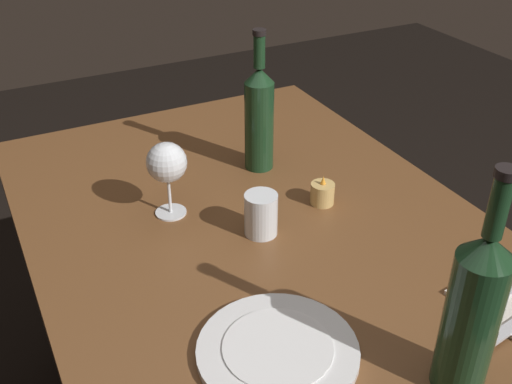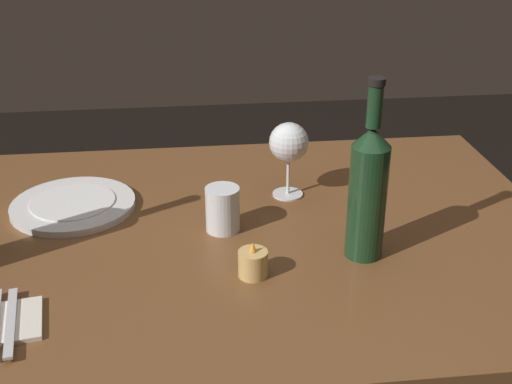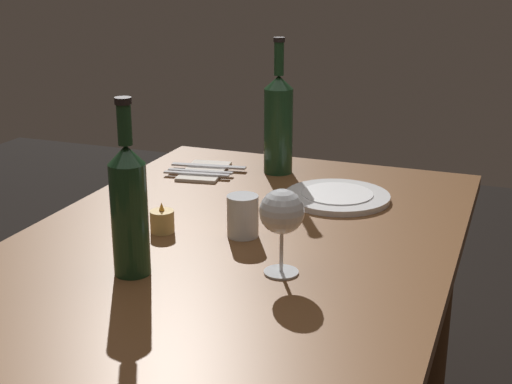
{
  "view_description": "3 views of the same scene",
  "coord_description": "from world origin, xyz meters",
  "px_view_note": "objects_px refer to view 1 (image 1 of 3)",
  "views": [
    {
      "loc": [
        0.92,
        -0.48,
        1.46
      ],
      "look_at": [
        -0.06,
        0.02,
        0.79
      ],
      "focal_mm": 43.07,
      "sensor_mm": 36.0,
      "label": 1
    },
    {
      "loc": [
        0.08,
        1.13,
        1.38
      ],
      "look_at": [
        -0.05,
        -0.02,
        0.81
      ],
      "focal_mm": 46.68,
      "sensor_mm": 36.0,
      "label": 2
    },
    {
      "loc": [
        -1.31,
        -0.54,
        1.31
      ],
      "look_at": [
        0.01,
        -0.04,
        0.84
      ],
      "focal_mm": 50.66,
      "sensor_mm": 36.0,
      "label": 3
    }
  ],
  "objects_px": {
    "votive_candle": "(322,194)",
    "fork_outer": "(489,289)",
    "wine_bottle": "(259,116)",
    "folded_napkin": "(510,310)",
    "fork_inner": "(500,298)",
    "wine_glass_left": "(167,164)",
    "dinner_plate": "(278,350)",
    "water_tumbler": "(261,216)",
    "wine_bottle_second": "(473,311)"
  },
  "relations": [
    {
      "from": "votive_candle",
      "to": "fork_outer",
      "type": "relative_size",
      "value": 0.37
    },
    {
      "from": "wine_bottle",
      "to": "votive_candle",
      "type": "distance_m",
      "value": 0.24
    },
    {
      "from": "folded_napkin",
      "to": "fork_inner",
      "type": "height_order",
      "value": "fork_inner"
    },
    {
      "from": "wine_glass_left",
      "to": "dinner_plate",
      "type": "xyz_separation_m",
      "value": [
        0.45,
        0.01,
        -0.11
      ]
    },
    {
      "from": "wine_glass_left",
      "to": "votive_candle",
      "type": "height_order",
      "value": "wine_glass_left"
    },
    {
      "from": "wine_bottle",
      "to": "dinner_plate",
      "type": "xyz_separation_m",
      "value": [
        0.55,
        -0.25,
        -0.12
      ]
    },
    {
      "from": "wine_bottle",
      "to": "votive_candle",
      "type": "relative_size",
      "value": 4.97
    },
    {
      "from": "water_tumbler",
      "to": "votive_candle",
      "type": "distance_m",
      "value": 0.18
    },
    {
      "from": "dinner_plate",
      "to": "fork_inner",
      "type": "relative_size",
      "value": 1.42
    },
    {
      "from": "wine_bottle",
      "to": "water_tumbler",
      "type": "height_order",
      "value": "wine_bottle"
    },
    {
      "from": "fork_inner",
      "to": "fork_outer",
      "type": "height_order",
      "value": "same"
    },
    {
      "from": "wine_bottle_second",
      "to": "dinner_plate",
      "type": "xyz_separation_m",
      "value": [
        -0.17,
        -0.21,
        -0.13
      ]
    },
    {
      "from": "wine_bottle",
      "to": "dinner_plate",
      "type": "distance_m",
      "value": 0.62
    },
    {
      "from": "water_tumbler",
      "to": "votive_candle",
      "type": "xyz_separation_m",
      "value": [
        -0.04,
        0.17,
        -0.02
      ]
    },
    {
      "from": "votive_candle",
      "to": "folded_napkin",
      "type": "relative_size",
      "value": 0.33
    },
    {
      "from": "folded_napkin",
      "to": "votive_candle",
      "type": "bearing_deg",
      "value": -166.86
    },
    {
      "from": "wine_glass_left",
      "to": "votive_candle",
      "type": "xyz_separation_m",
      "value": [
        0.11,
        0.31,
        -0.1
      ]
    },
    {
      "from": "wine_bottle_second",
      "to": "fork_inner",
      "type": "relative_size",
      "value": 2.03
    },
    {
      "from": "water_tumbler",
      "to": "folded_napkin",
      "type": "height_order",
      "value": "water_tumbler"
    },
    {
      "from": "wine_bottle_second",
      "to": "wine_glass_left",
      "type": "bearing_deg",
      "value": -160.36
    },
    {
      "from": "votive_candle",
      "to": "dinner_plate",
      "type": "xyz_separation_m",
      "value": [
        0.34,
        -0.3,
        -0.02
      ]
    },
    {
      "from": "water_tumbler",
      "to": "wine_glass_left",
      "type": "bearing_deg",
      "value": -137.56
    },
    {
      "from": "fork_inner",
      "to": "wine_bottle_second",
      "type": "bearing_deg",
      "value": -61.99
    },
    {
      "from": "votive_candle",
      "to": "fork_outer",
      "type": "xyz_separation_m",
      "value": [
        0.39,
        0.1,
        -0.01
      ]
    },
    {
      "from": "wine_bottle",
      "to": "wine_bottle_second",
      "type": "bearing_deg",
      "value": -3.04
    },
    {
      "from": "wine_bottle",
      "to": "water_tumbler",
      "type": "xyz_separation_m",
      "value": [
        0.25,
        -0.12,
        -0.09
      ]
    },
    {
      "from": "wine_glass_left",
      "to": "fork_outer",
      "type": "bearing_deg",
      "value": 39.48
    },
    {
      "from": "wine_bottle",
      "to": "fork_outer",
      "type": "relative_size",
      "value": 1.85
    },
    {
      "from": "dinner_plate",
      "to": "fork_inner",
      "type": "height_order",
      "value": "dinner_plate"
    },
    {
      "from": "wine_glass_left",
      "to": "water_tumbler",
      "type": "distance_m",
      "value": 0.22
    },
    {
      "from": "wine_glass_left",
      "to": "water_tumbler",
      "type": "relative_size",
      "value": 1.84
    },
    {
      "from": "water_tumbler",
      "to": "fork_inner",
      "type": "distance_m",
      "value": 0.46
    },
    {
      "from": "wine_bottle_second",
      "to": "fork_inner",
      "type": "height_order",
      "value": "wine_bottle_second"
    },
    {
      "from": "folded_napkin",
      "to": "wine_bottle_second",
      "type": "bearing_deg",
      "value": -68.26
    },
    {
      "from": "wine_bottle",
      "to": "water_tumbler",
      "type": "distance_m",
      "value": 0.29
    },
    {
      "from": "wine_bottle_second",
      "to": "votive_candle",
      "type": "height_order",
      "value": "wine_bottle_second"
    },
    {
      "from": "folded_napkin",
      "to": "fork_inner",
      "type": "bearing_deg",
      "value": 180.0
    },
    {
      "from": "dinner_plate",
      "to": "wine_bottle_second",
      "type": "bearing_deg",
      "value": 51.56
    },
    {
      "from": "fork_outer",
      "to": "votive_candle",
      "type": "bearing_deg",
      "value": -165.23
    },
    {
      "from": "folded_napkin",
      "to": "fork_outer",
      "type": "height_order",
      "value": "fork_outer"
    },
    {
      "from": "wine_bottle",
      "to": "dinner_plate",
      "type": "bearing_deg",
      "value": -24.32
    },
    {
      "from": "fork_inner",
      "to": "fork_outer",
      "type": "distance_m",
      "value": 0.02
    },
    {
      "from": "water_tumbler",
      "to": "fork_outer",
      "type": "xyz_separation_m",
      "value": [
        0.35,
        0.27,
        -0.03
      ]
    },
    {
      "from": "fork_outer",
      "to": "folded_napkin",
      "type": "bearing_deg",
      "value": 0.0
    },
    {
      "from": "folded_napkin",
      "to": "fork_outer",
      "type": "bearing_deg",
      "value": 180.0
    },
    {
      "from": "dinner_plate",
      "to": "fork_outer",
      "type": "distance_m",
      "value": 0.4
    },
    {
      "from": "fork_inner",
      "to": "votive_candle",
      "type": "bearing_deg",
      "value": -166.09
    },
    {
      "from": "dinner_plate",
      "to": "folded_napkin",
      "type": "bearing_deg",
      "value": 76.89
    },
    {
      "from": "wine_glass_left",
      "to": "folded_napkin",
      "type": "height_order",
      "value": "wine_glass_left"
    },
    {
      "from": "water_tumbler",
      "to": "dinner_plate",
      "type": "relative_size",
      "value": 0.35
    }
  ]
}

